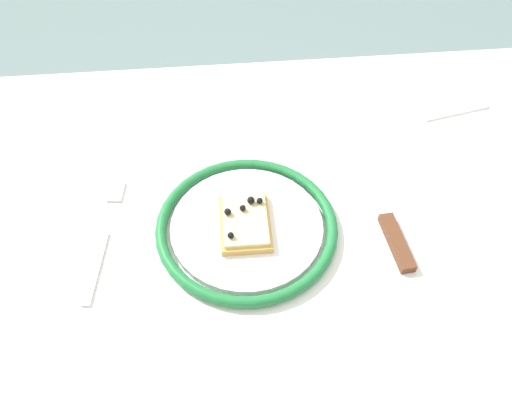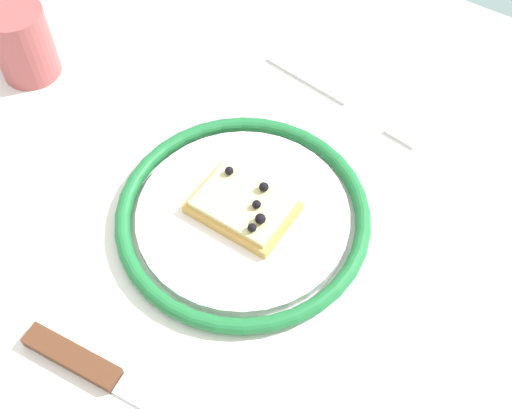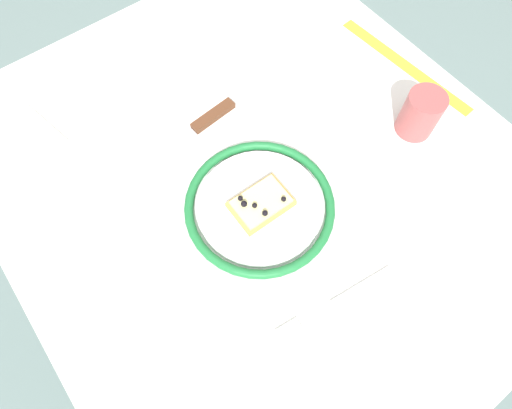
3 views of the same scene
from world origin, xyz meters
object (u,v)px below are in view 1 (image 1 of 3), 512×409
pizza_slice_near (245,222)px  fork (104,237)px  dining_table (289,291)px  plate (247,227)px  napkin (439,91)px  knife (388,223)px

pizza_slice_near → fork: size_ratio=0.47×
dining_table → plate: plate is taller
napkin → fork: bearing=-154.5°
pizza_slice_near → fork: (-0.19, 0.01, -0.02)m
dining_table → plate: 0.13m
dining_table → napkin: 0.44m
napkin → dining_table: bearing=-134.0°
plate → napkin: 0.44m
dining_table → napkin: (0.30, 0.31, 0.10)m
plate → napkin: size_ratio=1.92×
plate → napkin: bearing=36.9°
dining_table → pizza_slice_near: pizza_slice_near is taller
fork → plate: bearing=-1.5°
plate → dining_table: bearing=-37.4°
plate → pizza_slice_near: size_ratio=2.58×
dining_table → napkin: napkin is taller
pizza_slice_near → napkin: size_ratio=0.75×
fork → napkin: (0.55, 0.26, 0.00)m
dining_table → fork: (-0.25, 0.05, 0.10)m
plate → knife: plate is taller
pizza_slice_near → napkin: pizza_slice_near is taller
plate → fork: bearing=178.5°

